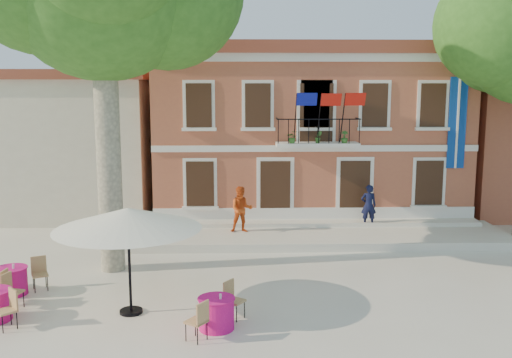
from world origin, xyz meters
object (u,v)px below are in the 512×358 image
Objects in this scene: pedestrian_navy at (369,205)px; cafe_table_0 at (11,280)px; pedestrian_orange at (241,209)px; cafe_table_1 at (216,312)px; patio_umbrella at (128,219)px.

cafe_table_0 is (-11.38, -6.42, -0.69)m from pedestrian_navy.
pedestrian_orange is 0.93× the size of cafe_table_0.
cafe_table_1 is (5.78, -2.44, -0.01)m from cafe_table_0.
pedestrian_orange is at bearing 11.70° from pedestrian_navy.
patio_umbrella is at bearing -115.24° from pedestrian_orange.
cafe_table_0 is at bearing -141.98° from pedestrian_orange.
cafe_table_0 is 6.28m from cafe_table_1.
cafe_table_0 is 1.03× the size of cafe_table_1.
cafe_table_1 is at bearing -97.55° from pedestrian_orange.
cafe_table_0 is at bearing 158.42° from patio_umbrella.
cafe_table_1 is (2.22, -1.04, -2.04)m from patio_umbrella.
patio_umbrella reaches higher than pedestrian_navy.
pedestrian_navy is 13.08m from cafe_table_0.
pedestrian_orange reaches higher than cafe_table_1.
cafe_table_0 and cafe_table_1 have the same top height.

